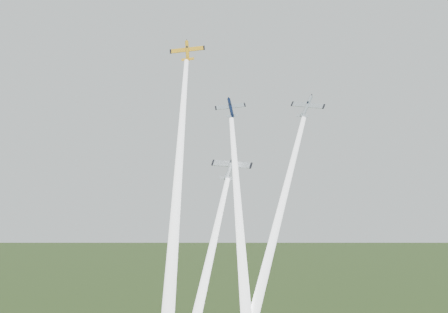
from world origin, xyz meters
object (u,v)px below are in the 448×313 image
Objects in this scene: plane_navy at (231,107)px; plane_silver_right at (307,106)px; plane_yellow at (187,51)px; plane_silver_low at (231,166)px.

plane_navy is 16.10m from plane_silver_right.
plane_yellow is 1.19× the size of plane_navy.
plane_silver_low is (-13.68, -9.65, -12.77)m from plane_silver_right.
plane_yellow is at bearing -161.93° from plane_silver_right.
plane_navy is at bearing -157.68° from plane_silver_right.
plane_navy reaches higher than plane_silver_low.
plane_yellow reaches higher than plane_silver_right.
plane_silver_right is (15.75, 3.34, -0.07)m from plane_navy.
plane_silver_right is at bearing 36.39° from plane_silver_low.
plane_navy is 0.89× the size of plane_silver_right.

